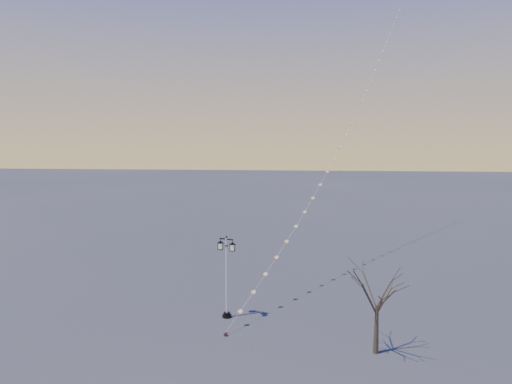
# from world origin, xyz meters

# --- Properties ---
(ground) EXTENTS (300.00, 300.00, 0.00)m
(ground) POSITION_xyz_m (0.00, 0.00, 0.00)
(ground) COLOR #434544
(ground) RESTS_ON ground
(street_lamp) EXTENTS (1.15, 0.71, 4.77)m
(street_lamp) POSITION_xyz_m (-0.53, 3.14, 2.64)
(street_lamp) COLOR black
(street_lamp) RESTS_ON ground
(bare_tree) EXTENTS (2.59, 2.59, 4.30)m
(bare_tree) POSITION_xyz_m (7.36, -0.54, 2.99)
(bare_tree) COLOR #413425
(bare_tree) RESTS_ON ground
(kite_train) EXTENTS (15.26, 36.10, 26.14)m
(kite_train) POSITION_xyz_m (7.19, 18.32, 12.95)
(kite_train) COLOR #39201E
(kite_train) RESTS_ON ground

